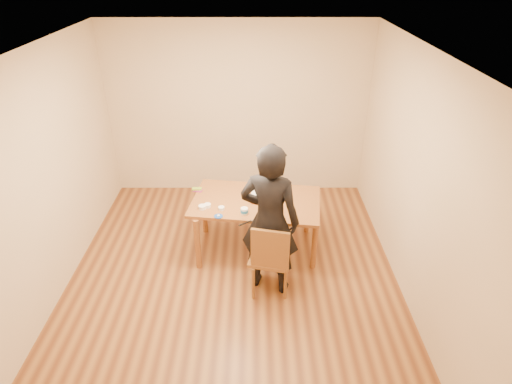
{
  "coord_description": "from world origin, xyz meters",
  "views": [
    {
      "loc": [
        0.27,
        -4.09,
        3.52
      ],
      "look_at": [
        0.28,
        0.52,
        0.9
      ],
      "focal_mm": 30.0,
      "sensor_mm": 36.0,
      "label": 1
    }
  ],
  "objects_px": {
    "dining_chair": "(269,257)",
    "person": "(270,221)",
    "cake_plate": "(259,198)",
    "dining_table": "(256,202)",
    "cake": "(259,196)"
  },
  "relations": [
    {
      "from": "dining_table",
      "to": "person",
      "type": "relative_size",
      "value": 0.87
    },
    {
      "from": "cake_plate",
      "to": "person",
      "type": "height_order",
      "value": "person"
    },
    {
      "from": "cake",
      "to": "dining_table",
      "type": "bearing_deg",
      "value": -140.2
    },
    {
      "from": "dining_table",
      "to": "cake",
      "type": "bearing_deg",
      "value": 47.38
    },
    {
      "from": "dining_chair",
      "to": "person",
      "type": "relative_size",
      "value": 0.23
    },
    {
      "from": "cake_plate",
      "to": "person",
      "type": "distance_m",
      "value": 0.78
    },
    {
      "from": "cake_plate",
      "to": "dining_chair",
      "type": "bearing_deg",
      "value": -81.95
    },
    {
      "from": "cake",
      "to": "person",
      "type": "distance_m",
      "value": 0.78
    },
    {
      "from": "cake_plate",
      "to": "person",
      "type": "bearing_deg",
      "value": -81.48
    },
    {
      "from": "cake_plate",
      "to": "cake",
      "type": "xyz_separation_m",
      "value": [
        0.0,
        0.0,
        0.04
      ]
    },
    {
      "from": "person",
      "to": "dining_chair",
      "type": "bearing_deg",
      "value": 106.6
    },
    {
      "from": "dining_table",
      "to": "dining_chair",
      "type": "bearing_deg",
      "value": -71.47
    },
    {
      "from": "cake",
      "to": "person",
      "type": "height_order",
      "value": "person"
    },
    {
      "from": "cake_plate",
      "to": "person",
      "type": "xyz_separation_m",
      "value": [
        0.11,
        -0.76,
        0.16
      ]
    },
    {
      "from": "dining_chair",
      "to": "dining_table",
      "type": "bearing_deg",
      "value": 113.85
    }
  ]
}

